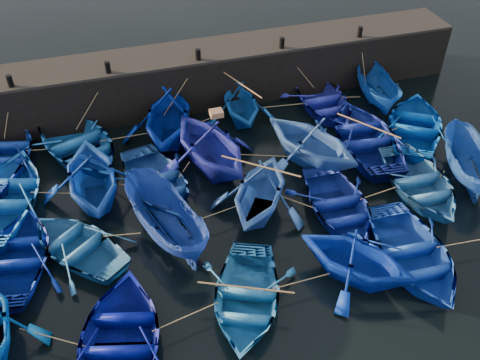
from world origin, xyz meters
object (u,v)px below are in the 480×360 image
object	(u,v)px
boat_0	(4,155)
boat_8	(157,183)
wooden_crate	(216,113)
boat_13	(19,256)

from	to	relation	value
boat_0	boat_8	world-z (taller)	boat_0
wooden_crate	boat_8	bearing A→B (deg)	-163.32
boat_13	wooden_crate	distance (m)	8.72
boat_0	wooden_crate	xyz separation A→B (m)	(8.45, -2.75, 2.15)
boat_8	boat_13	xyz separation A→B (m)	(-5.12, -2.36, -0.03)
boat_0	boat_13	xyz separation A→B (m)	(0.63, -5.92, -0.06)
boat_8	wooden_crate	distance (m)	3.57
boat_8	boat_13	distance (m)	5.63
boat_8	boat_13	world-z (taller)	boat_8
boat_0	boat_8	size ratio (longest dim) A/B	1.06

